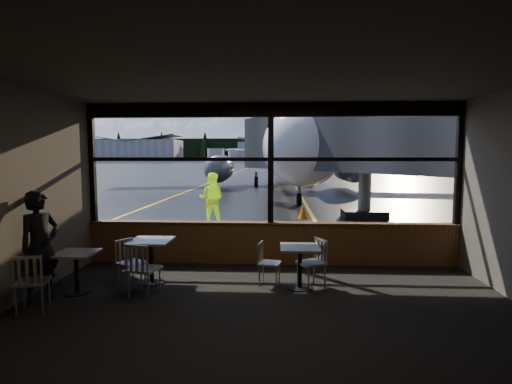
# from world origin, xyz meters

# --- Properties ---
(ground_plane) EXTENTS (520.00, 520.00, 0.00)m
(ground_plane) POSITION_xyz_m (0.00, 120.00, 0.00)
(ground_plane) COLOR black
(ground_plane) RESTS_ON ground
(carpet_floor) EXTENTS (8.00, 6.00, 0.01)m
(carpet_floor) POSITION_xyz_m (0.00, -3.00, 0.01)
(carpet_floor) COLOR black
(carpet_floor) RESTS_ON ground
(ceiling) EXTENTS (8.00, 6.00, 0.04)m
(ceiling) POSITION_xyz_m (0.00, -3.00, 3.50)
(ceiling) COLOR #38332D
(ceiling) RESTS_ON ground
(wall_back) EXTENTS (8.00, 0.04, 3.50)m
(wall_back) POSITION_xyz_m (0.00, -6.00, 1.75)
(wall_back) COLOR #534C42
(wall_back) RESTS_ON ground
(window_sill) EXTENTS (8.00, 0.28, 0.90)m
(window_sill) POSITION_xyz_m (0.00, 0.00, 0.45)
(window_sill) COLOR #57331A
(window_sill) RESTS_ON ground
(window_header) EXTENTS (8.00, 0.18, 0.30)m
(window_header) POSITION_xyz_m (0.00, 0.00, 3.35)
(window_header) COLOR black
(window_header) RESTS_ON ground
(mullion_left) EXTENTS (0.12, 0.12, 2.60)m
(mullion_left) POSITION_xyz_m (-3.95, 0.00, 2.20)
(mullion_left) COLOR black
(mullion_left) RESTS_ON ground
(mullion_centre) EXTENTS (0.12, 0.12, 2.60)m
(mullion_centre) POSITION_xyz_m (0.00, 0.00, 2.20)
(mullion_centre) COLOR black
(mullion_centre) RESTS_ON ground
(mullion_right) EXTENTS (0.12, 0.12, 2.60)m
(mullion_right) POSITION_xyz_m (3.95, 0.00, 2.20)
(mullion_right) COLOR black
(mullion_right) RESTS_ON ground
(window_transom) EXTENTS (8.00, 0.10, 0.08)m
(window_transom) POSITION_xyz_m (0.00, 0.00, 2.30)
(window_transom) COLOR black
(window_transom) RESTS_ON ground
(airliner) EXTENTS (29.78, 35.11, 10.31)m
(airliner) POSITION_xyz_m (0.60, 21.90, 5.16)
(airliner) COLOR white
(airliner) RESTS_ON ground_plane
(jet_bridge) EXTENTS (9.66, 11.81, 5.15)m
(jet_bridge) POSITION_xyz_m (3.60, 5.50, 2.58)
(jet_bridge) COLOR #2F2F32
(jet_bridge) RESTS_ON ground_plane
(cafe_table_near) EXTENTS (0.70, 0.70, 0.77)m
(cafe_table_near) POSITION_xyz_m (0.56, -1.62, 0.38)
(cafe_table_near) COLOR gray
(cafe_table_near) RESTS_ON carpet_floor
(cafe_table_mid) EXTENTS (0.75, 0.75, 0.82)m
(cafe_table_mid) POSITION_xyz_m (-2.19, -1.47, 0.41)
(cafe_table_mid) COLOR gray
(cafe_table_mid) RESTS_ON carpet_floor
(cafe_table_left) EXTENTS (0.66, 0.66, 0.73)m
(cafe_table_left) POSITION_xyz_m (-3.30, -2.08, 0.36)
(cafe_table_left) COLOR gray
(cafe_table_left) RESTS_ON carpet_floor
(chair_near_e) EXTENTS (0.67, 0.67, 0.90)m
(chair_near_e) POSITION_xyz_m (0.76, -1.58, 0.45)
(chair_near_e) COLOR #ADA89C
(chair_near_e) RESTS_ON carpet_floor
(chair_near_w) EXTENTS (0.51, 0.51, 0.80)m
(chair_near_w) POSITION_xyz_m (0.01, -1.46, 0.40)
(chair_near_w) COLOR #B3AEA2
(chair_near_w) RESTS_ON carpet_floor
(chair_mid_s) EXTENTS (0.63, 0.63, 0.95)m
(chair_mid_s) POSITION_xyz_m (-2.07, -2.20, 0.47)
(chair_mid_s) COLOR #AAA69A
(chair_mid_s) RESTS_ON carpet_floor
(chair_mid_w) EXTENTS (0.65, 0.65, 0.87)m
(chair_mid_w) POSITION_xyz_m (-2.48, -1.71, 0.44)
(chair_mid_w) COLOR #B5AFA3
(chair_mid_w) RESTS_ON carpet_floor
(chair_left_s) EXTENTS (0.62, 0.62, 0.93)m
(chair_left_s) POSITION_xyz_m (-3.55, -2.92, 0.46)
(chair_left_s) COLOR #B1ADA0
(chair_left_s) RESTS_ON carpet_floor
(passenger) EXTENTS (0.69, 0.79, 1.81)m
(passenger) POSITION_xyz_m (-3.70, -2.46, 0.91)
(passenger) COLOR black
(passenger) RESTS_ON carpet_floor
(ground_crew) EXTENTS (0.90, 0.72, 1.81)m
(ground_crew) POSITION_xyz_m (-2.12, 4.85, 0.90)
(ground_crew) COLOR #BFF219
(ground_crew) RESTS_ON ground_plane
(cone_nose) EXTENTS (0.37, 0.37, 0.52)m
(cone_nose) POSITION_xyz_m (1.10, 6.46, 0.26)
(cone_nose) COLOR orange
(cone_nose) RESTS_ON ground_plane
(cone_wing) EXTENTS (0.31, 0.31, 0.44)m
(cone_wing) POSITION_xyz_m (-4.47, 18.48, 0.22)
(cone_wing) COLOR #E85307
(cone_wing) RESTS_ON ground_plane
(hangar_left) EXTENTS (45.00, 18.00, 11.00)m
(hangar_left) POSITION_xyz_m (-70.00, 180.00, 5.50)
(hangar_left) COLOR silver
(hangar_left) RESTS_ON ground_plane
(hangar_mid) EXTENTS (38.00, 15.00, 10.00)m
(hangar_mid) POSITION_xyz_m (0.00, 185.00, 5.00)
(hangar_mid) COLOR silver
(hangar_mid) RESTS_ON ground_plane
(hangar_right) EXTENTS (50.00, 20.00, 12.00)m
(hangar_right) POSITION_xyz_m (60.00, 178.00, 6.00)
(hangar_right) COLOR silver
(hangar_right) RESTS_ON ground_plane
(fuel_tank_a) EXTENTS (8.00, 8.00, 6.00)m
(fuel_tank_a) POSITION_xyz_m (-30.00, 182.00, 3.00)
(fuel_tank_a) COLOR silver
(fuel_tank_a) RESTS_ON ground_plane
(fuel_tank_b) EXTENTS (8.00, 8.00, 6.00)m
(fuel_tank_b) POSITION_xyz_m (-20.00, 182.00, 3.00)
(fuel_tank_b) COLOR silver
(fuel_tank_b) RESTS_ON ground_plane
(fuel_tank_c) EXTENTS (8.00, 8.00, 6.00)m
(fuel_tank_c) POSITION_xyz_m (-10.00, 182.00, 3.00)
(fuel_tank_c) COLOR silver
(fuel_tank_c) RESTS_ON ground_plane
(treeline) EXTENTS (360.00, 3.00, 12.00)m
(treeline) POSITION_xyz_m (0.00, 210.00, 6.00)
(treeline) COLOR black
(treeline) RESTS_ON ground_plane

